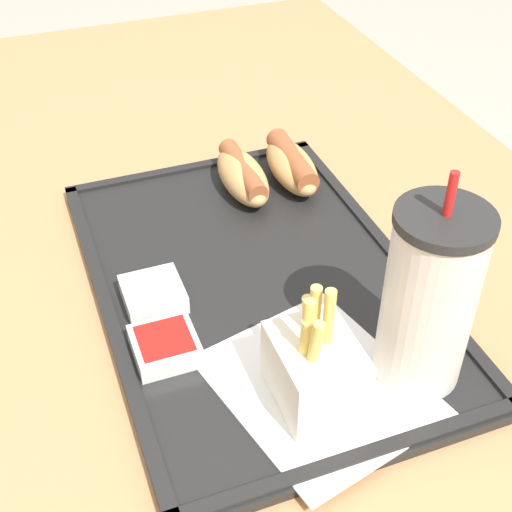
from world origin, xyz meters
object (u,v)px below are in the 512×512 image
(hot_dog_far, at_px, (292,165))
(sauce_cup_mayo, at_px, (153,293))
(sauce_cup_ketchup, at_px, (165,346))
(soda_cup, at_px, (429,298))
(fries_carton, at_px, (315,368))
(hot_dog_near, at_px, (243,175))

(hot_dog_far, relative_size, sauce_cup_mayo, 2.13)
(sauce_cup_ketchup, bearing_deg, soda_cup, 64.69)
(sauce_cup_mayo, bearing_deg, sauce_cup_ketchup, -5.59)
(hot_dog_far, xyz_separation_m, fries_carton, (0.30, -0.11, 0.01))
(sauce_cup_ketchup, bearing_deg, sauce_cup_mayo, 174.41)
(fries_carton, height_order, sauce_cup_mayo, fries_carton)
(fries_carton, bearing_deg, hot_dog_near, 170.89)
(soda_cup, xyz_separation_m, hot_dog_near, (-0.30, -0.04, -0.06))
(hot_dog_near, bearing_deg, sauce_cup_ketchup, -34.52)
(hot_dog_far, distance_m, sauce_cup_ketchup, 0.30)
(soda_cup, height_order, hot_dog_far, soda_cup)
(fries_carton, distance_m, sauce_cup_mayo, 0.18)
(hot_dog_far, distance_m, sauce_cup_mayo, 0.25)
(hot_dog_far, relative_size, hot_dog_near, 1.01)
(hot_dog_near, height_order, fries_carton, fries_carton)
(sauce_cup_mayo, bearing_deg, soda_cup, 49.30)
(fries_carton, distance_m, sauce_cup_ketchup, 0.13)
(hot_dog_far, bearing_deg, hot_dog_near, -90.00)
(soda_cup, xyz_separation_m, sauce_cup_ketchup, (-0.09, -0.19, -0.07))
(sauce_cup_mayo, xyz_separation_m, sauce_cup_ketchup, (0.07, -0.01, 0.00))
(hot_dog_far, xyz_separation_m, sauce_cup_mayo, (0.15, -0.20, -0.01))
(hot_dog_near, relative_size, fries_carton, 1.03)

